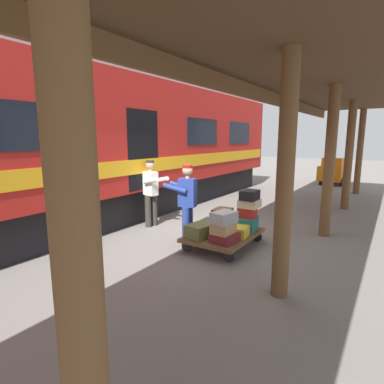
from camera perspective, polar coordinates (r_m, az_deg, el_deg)
The scene contains 19 objects.
ground_plane at distance 7.00m, azimuth 4.45°, elevation -8.78°, with size 60.00×60.00×0.00m, color slate.
platform_canopy at distance 6.02m, azimuth 22.02°, elevation 19.05°, with size 3.20×17.26×3.56m.
train_car at distance 8.95m, azimuth -16.21°, elevation 8.42°, with size 3.02×16.23×4.00m.
luggage_cart at distance 6.51m, azimuth 5.93°, elevation -8.01°, with size 1.19×1.70×0.29m.
suitcase_slate_roller at distance 6.58m, azimuth 3.89°, elevation -6.29°, with size 0.50×0.44×0.24m, color #4C515B.
suitcase_yellow_case at distance 6.35m, azimuth 8.10°, elevation -7.15°, with size 0.51×0.49×0.20m, color gold.
suitcase_maroon_trunk at distance 5.96m, azimuth 6.12°, elevation -8.46°, with size 0.42×0.48×0.17m, color maroon.
suitcase_orange_carryall at distance 6.99m, azimuth 5.81°, elevation -5.52°, with size 0.40×0.46×0.20m, color #CC6B23.
suitcase_teal_softside at distance 6.75m, azimuth 9.84°, elevation -5.79°, with size 0.47×0.55×0.28m, color #1E666B.
suitcase_olive_duffel at distance 6.19m, azimuth 1.71°, elevation -7.17°, with size 0.40×0.62×0.27m, color brown.
suitcase_red_plastic at distance 6.70m, azimuth 10.29°, elevation -3.72°, with size 0.34×0.37×0.22m, color #AD231E.
suitcase_cream_canvas at distance 6.66m, azimuth 10.66°, elevation -2.10°, with size 0.40×0.41×0.17m, color beige.
suitcase_tan_vintage at distance 5.90m, azimuth 5.85°, elevation -6.70°, with size 0.35×0.43×0.21m, color tan.
suitcase_gray_aluminum at distance 5.82m, azimuth 5.99°, elevation -4.76°, with size 0.34×0.47×0.22m, color #9EA0A5.
suitcase_black_hardshell at distance 6.59m, azimuth 10.71°, elevation -0.57°, with size 0.32×0.42×0.20m, color black.
suitcase_brown_leather at distance 6.98m, azimuth 5.69°, elevation -3.89°, with size 0.36×0.47×0.19m, color brown.
porter_in_overalls at distance 6.49m, azimuth -1.02°, elevation -1.77°, with size 0.72×0.52×1.70m.
porter_by_door at distance 7.83m, azimuth -7.62°, elevation 0.19°, with size 0.71×0.51×1.70m.
baggage_tug at distance 16.57m, azimuth 24.92°, elevation 3.50°, with size 1.29×1.81×1.30m.
Camera 1 is at (-3.21, 5.79, 2.26)m, focal length 28.57 mm.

